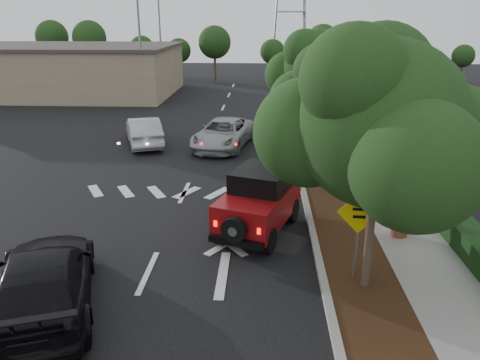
# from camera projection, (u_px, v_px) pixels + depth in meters

# --- Properties ---
(ground) EXTENTS (120.00, 120.00, 0.00)m
(ground) POSITION_uv_depth(u_px,v_px,m) (148.00, 272.00, 12.44)
(ground) COLOR black
(ground) RESTS_ON ground
(curb) EXTENTS (0.20, 70.00, 0.15)m
(curb) POSITION_uv_depth(u_px,v_px,m) (294.00, 151.00, 23.51)
(curb) COLOR #9E9B93
(curb) RESTS_ON ground
(planting_strip) EXTENTS (1.80, 70.00, 0.12)m
(planting_strip) POSITION_uv_depth(u_px,v_px,m) (314.00, 151.00, 23.47)
(planting_strip) COLOR black
(planting_strip) RESTS_ON ground
(sidewalk) EXTENTS (2.00, 70.00, 0.12)m
(sidewalk) POSITION_uv_depth(u_px,v_px,m) (352.00, 152.00, 23.38)
(sidewalk) COLOR gray
(sidewalk) RESTS_ON ground
(hedge) EXTENTS (0.80, 70.00, 0.80)m
(hedge) POSITION_uv_depth(u_px,v_px,m) (381.00, 145.00, 23.20)
(hedge) COLOR black
(hedge) RESTS_ON ground
(commercial_building) EXTENTS (22.00, 12.00, 4.00)m
(commercial_building) POSITION_uv_depth(u_px,v_px,m) (46.00, 71.00, 40.81)
(commercial_building) COLOR gray
(commercial_building) RESTS_ON ground
(transmission_tower) EXTENTS (7.00, 4.00, 28.00)m
(transmission_tower) POSITION_uv_depth(u_px,v_px,m) (288.00, 72.00, 57.41)
(transmission_tower) COLOR slate
(transmission_tower) RESTS_ON ground
(street_tree_near) EXTENTS (3.80, 3.80, 5.92)m
(street_tree_near) POSITION_uv_depth(u_px,v_px,m) (364.00, 288.00, 11.70)
(street_tree_near) COLOR black
(street_tree_near) RESTS_ON ground
(street_tree_mid) EXTENTS (3.20, 3.20, 5.32)m
(street_tree_mid) POSITION_uv_depth(u_px,v_px,m) (328.00, 191.00, 18.30)
(street_tree_mid) COLOR black
(street_tree_mid) RESTS_ON ground
(street_tree_far) EXTENTS (3.40, 3.40, 5.62)m
(street_tree_far) POSITION_uv_depth(u_px,v_px,m) (312.00, 147.00, 24.43)
(street_tree_far) COLOR black
(street_tree_far) RESTS_ON ground
(light_pole_a) EXTENTS (2.00, 0.22, 9.00)m
(light_pole_a) POSITION_uv_depth(u_px,v_px,m) (144.00, 102.00, 37.26)
(light_pole_a) COLOR slate
(light_pole_a) RESTS_ON ground
(light_pole_b) EXTENTS (2.00, 0.22, 9.00)m
(light_pole_b) POSITION_uv_depth(u_px,v_px,m) (163.00, 82.00, 48.62)
(light_pole_b) COLOR slate
(light_pole_b) RESTS_ON ground
(red_jeep) EXTENTS (2.81, 4.08, 2.00)m
(red_jeep) POSITION_uv_depth(u_px,v_px,m) (261.00, 200.00, 14.65)
(red_jeep) COLOR black
(red_jeep) RESTS_ON ground
(silver_suv_ahead) EXTENTS (3.32, 5.53, 1.44)m
(silver_suv_ahead) POSITION_uv_depth(u_px,v_px,m) (223.00, 134.00, 24.20)
(silver_suv_ahead) COLOR #A0A3A7
(silver_suv_ahead) RESTS_ON ground
(black_suv_oncoming) EXTENTS (3.70, 5.63, 1.52)m
(black_suv_oncoming) POSITION_uv_depth(u_px,v_px,m) (44.00, 282.00, 10.59)
(black_suv_oncoming) COLOR black
(black_suv_oncoming) RESTS_ON ground
(silver_sedan_oncoming) EXTENTS (2.99, 4.75, 1.48)m
(silver_sedan_oncoming) POSITION_uv_depth(u_px,v_px,m) (144.00, 131.00, 24.61)
(silver_sedan_oncoming) COLOR #B0B2B8
(silver_sedan_oncoming) RESTS_ON ground
(parked_suv) EXTENTS (4.58, 2.87, 1.45)m
(parked_suv) POSITION_uv_depth(u_px,v_px,m) (127.00, 91.00, 37.95)
(parked_suv) COLOR #A9ACB0
(parked_suv) RESTS_ON ground
(speed_hump_sign) EXTENTS (1.09, 0.12, 2.31)m
(speed_hump_sign) POSITION_uv_depth(u_px,v_px,m) (358.00, 223.00, 11.55)
(speed_hump_sign) COLOR slate
(speed_hump_sign) RESTS_ON ground
(terracotta_planter) EXTENTS (0.64, 0.64, 1.12)m
(terracotta_planter) POSITION_uv_depth(u_px,v_px,m) (400.00, 216.00, 14.09)
(terracotta_planter) COLOR brown
(terracotta_planter) RESTS_ON ground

